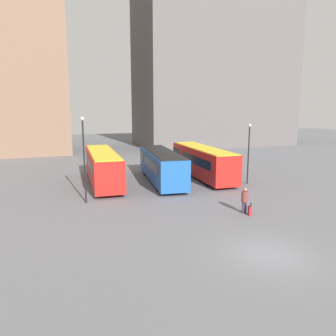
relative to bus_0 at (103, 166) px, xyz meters
name	(u,v)px	position (x,y,z in m)	size (l,w,h in m)	color
ground_plane	(268,254)	(5.09, -18.50, -1.69)	(160.00, 160.00, 0.00)	slate
building_block_right	(215,56)	(26.04, 26.67, 15.07)	(29.18, 14.25, 33.53)	#5B5656
bus_0	(103,166)	(0.00, 0.00, 0.00)	(3.20, 11.88, 3.10)	red
bus_1	(161,165)	(5.46, -1.41, -0.04)	(3.91, 11.39, 3.03)	#1E56A3
bus_2	(202,161)	(10.19, -0.69, 0.02)	(3.30, 12.25, 3.13)	red
traveler	(245,198)	(7.60, -12.57, -0.62)	(0.58, 0.58, 1.81)	#382D4C
suitcase	(250,211)	(7.71, -13.08, -1.37)	(0.28, 0.41, 0.92)	#B7232D
lamp_post_0	(249,149)	(12.92, -4.99, 1.65)	(0.28, 0.28, 5.69)	black
lamp_post_1	(84,154)	(-2.32, -6.19, 2.08)	(0.28, 0.28, 6.51)	black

